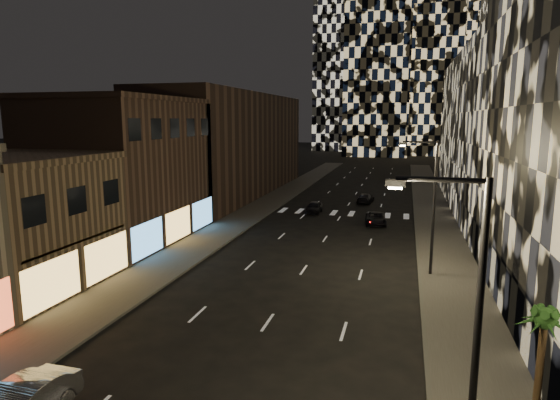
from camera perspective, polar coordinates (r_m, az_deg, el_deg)
The scene contains 15 objects.
sidewalk_left at distance 55.71m, azimuth -2.61°, elevation -1.01°, with size 4.00×120.00×0.15m, color #47443F.
sidewalk_right at distance 53.28m, azimuth 18.37°, elevation -2.01°, with size 4.00×120.00×0.15m, color #47443F.
curb_left at distance 55.12m, azimuth -0.53°, elevation -1.12°, with size 0.20×120.00×0.15m, color #4C4C47.
curb_right at distance 53.19m, azimuth 16.11°, elevation -1.91°, with size 0.20×120.00×0.15m, color #4C4C47.
retail_tan at distance 33.70m, azimuth -29.97°, elevation -2.69°, with size 10.00×10.00×8.00m, color brown.
retail_brown at distance 42.99m, azimuth -18.44°, elevation 3.27°, with size 10.00×15.00×12.00m, color #50392D.
retail_filler_left at distance 66.56m, azimuth -5.82°, elevation 6.73°, with size 10.00×40.00×14.00m, color #50392D.
midrise_base at distance 28.69m, azimuth 25.98°, elevation -9.55°, with size 0.60×25.00×3.00m, color #383838.
midrise_filler_right at distance 60.65m, azimuth 28.01°, elevation 7.24°, with size 16.00×40.00×18.00m, color #232326.
streetlight_near at distance 13.30m, azimuth 21.93°, elevation -13.82°, with size 2.55×0.25×9.00m.
streetlight_far at distance 32.59m, azimuth 17.88°, elevation 0.20°, with size 2.55×0.25×9.00m.
car_dark_midlane at distance 53.28m, azimuth 4.16°, elevation -0.89°, with size 1.54×3.84×1.31m, color black.
car_dark_oncoming at distance 60.67m, azimuth 10.37°, elevation 0.24°, with size 1.68×4.13×1.20m, color black.
car_dark_rightlane at distance 48.37m, azimuth 11.61°, elevation -2.23°, with size 1.99×4.33×1.20m, color black.
palm_tree at distance 19.02m, azimuth 29.48°, elevation -13.28°, with size 2.03×2.05×4.03m.
Camera 1 is at (6.62, -2.13, 10.53)m, focal length 30.00 mm.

